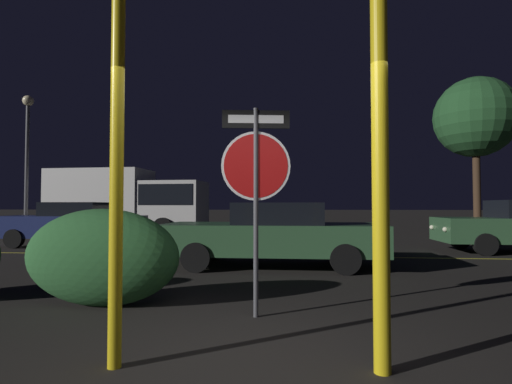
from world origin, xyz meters
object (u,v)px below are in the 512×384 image
at_px(hedge_bush_1, 102,257).
at_px(passing_car_2, 273,234).
at_px(yellow_pole_left, 117,164).
at_px(stop_sign, 256,169).
at_px(tree_0, 475,118).
at_px(delivery_truck, 128,200).
at_px(passing_car_1, 72,224).
at_px(street_lamp, 27,140).
at_px(yellow_pole_right, 380,154).

relative_size(hedge_bush_1, passing_car_2, 0.44).
xyz_separation_m(yellow_pole_left, passing_car_2, (0.99, 5.60, -0.97)).
relative_size(stop_sign, tree_0, 0.35).
relative_size(hedge_bush_1, delivery_truck, 0.30).
bearing_deg(tree_0, yellow_pole_left, -121.55).
height_order(passing_car_1, delivery_truck, delivery_truck).
distance_m(passing_car_2, street_lamp, 14.93).
xyz_separation_m(passing_car_1, street_lamp, (-4.94, 4.56, 3.62)).
height_order(hedge_bush_1, street_lamp, street_lamp).
relative_size(stop_sign, hedge_bush_1, 1.19).
relative_size(passing_car_1, street_lamp, 0.74).
xyz_separation_m(stop_sign, tree_0, (8.61, 14.07, 3.55)).
bearing_deg(hedge_bush_1, tree_0, 52.07).
distance_m(delivery_truck, street_lamp, 5.49).
distance_m(yellow_pole_left, tree_0, 18.75).
distance_m(hedge_bush_1, passing_car_1, 8.88).
distance_m(yellow_pole_right, street_lamp, 19.18).
xyz_separation_m(stop_sign, passing_car_2, (-0.02, 3.99, -1.07)).
distance_m(passing_car_1, passing_car_2, 7.87).
bearing_deg(hedge_bush_1, yellow_pole_left, -60.42).
bearing_deg(stop_sign, delivery_truck, 110.99).
distance_m(hedge_bush_1, delivery_truck, 13.35).
bearing_deg(passing_car_2, hedge_bush_1, 150.27).
bearing_deg(passing_car_2, passing_car_1, 61.07).
bearing_deg(yellow_pole_left, street_lamp, 127.86).
xyz_separation_m(stop_sign, yellow_pole_left, (-1.01, -1.61, -0.09)).
xyz_separation_m(street_lamp, tree_0, (20.47, 1.73, 0.97)).
bearing_deg(yellow_pole_right, hedge_bush_1, 150.97).
distance_m(stop_sign, tree_0, 16.87).
relative_size(yellow_pole_left, yellow_pole_right, 0.96).
height_order(yellow_pole_left, street_lamp, street_lamp).
relative_size(stop_sign, delivery_truck, 0.35).
height_order(stop_sign, tree_0, tree_0).
distance_m(hedge_bush_1, passing_car_2, 4.22).
distance_m(yellow_pole_right, delivery_truck, 16.40).
bearing_deg(yellow_pole_left, yellow_pole_right, 2.87).
xyz_separation_m(stop_sign, passing_car_1, (-6.92, 7.78, -1.04)).
relative_size(yellow_pole_left, street_lamp, 0.52).
bearing_deg(passing_car_1, hedge_bush_1, -148.85).
relative_size(hedge_bush_1, passing_car_1, 0.45).
bearing_deg(street_lamp, passing_car_2, -35.20).
relative_size(yellow_pole_left, tree_0, 0.47).
xyz_separation_m(passing_car_1, tree_0, (15.53, 6.29, 4.59)).
relative_size(passing_car_1, passing_car_2, 0.98).
bearing_deg(yellow_pole_left, delivery_truck, 113.14).
relative_size(stop_sign, yellow_pole_left, 0.75).
relative_size(yellow_pole_right, delivery_truck, 0.49).
xyz_separation_m(yellow_pole_left, delivery_truck, (-6.10, 14.27, -0.08)).
bearing_deg(hedge_bush_1, passing_car_2, 60.43).
bearing_deg(delivery_truck, passing_car_2, 41.90).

